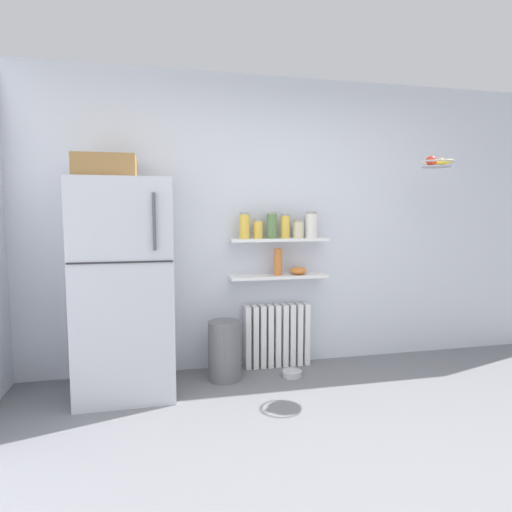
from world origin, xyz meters
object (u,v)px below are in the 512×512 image
object	(u,v)px
refrigerator	(124,282)
storage_jar_3	(285,226)
storage_jar_5	(311,225)
vase	(278,262)
radiator	(277,335)
hanging_fruit_basket	(437,163)
storage_jar_4	(298,229)
pet_food_bowl	(292,373)
storage_jar_2	(272,225)
storage_jar_1	(258,229)
shelf_bowl	(298,271)
trash_bin	(225,350)
storage_jar_0	(244,226)

from	to	relation	value
refrigerator	storage_jar_3	bearing A→B (deg)	10.28
storage_jar_5	vase	world-z (taller)	storage_jar_5
radiator	storage_jar_3	xyz separation A→B (m)	(0.06, -0.03, 1.00)
refrigerator	hanging_fruit_basket	bearing A→B (deg)	-2.77
storage_jar_4	pet_food_bowl	distance (m)	1.26
storage_jar_2	vase	world-z (taller)	storage_jar_2
refrigerator	storage_jar_4	bearing A→B (deg)	9.45
storage_jar_4	storage_jar_5	world-z (taller)	storage_jar_5
storage_jar_1	storage_jar_4	xyz separation A→B (m)	(0.37, -0.00, -0.00)
storage_jar_2	shelf_bowl	size ratio (longest dim) A/B	1.53
refrigerator	shelf_bowl	bearing A→B (deg)	9.42
radiator	trash_bin	size ratio (longest dim) A/B	1.21
shelf_bowl	storage_jar_3	bearing A→B (deg)	180.00
storage_jar_2	trash_bin	bearing A→B (deg)	-157.81
storage_jar_0	vase	bearing A→B (deg)	-0.00
radiator	storage_jar_3	world-z (taller)	storage_jar_3
shelf_bowl	pet_food_bowl	distance (m)	0.90
storage_jar_2	pet_food_bowl	distance (m)	1.30
radiator	storage_jar_2	distance (m)	1.01
storage_jar_1	pet_food_bowl	bearing A→B (deg)	-47.07
storage_jar_2	hanging_fruit_basket	bearing A→B (deg)	-15.37
storage_jar_5	trash_bin	xyz separation A→B (m)	(-0.82, -0.19, -1.04)
refrigerator	vase	bearing A→B (deg)	10.77
hanging_fruit_basket	radiator	bearing A→B (deg)	162.72
storage_jar_0	pet_food_bowl	xyz separation A→B (m)	(0.36, -0.26, -1.26)
storage_jar_1	storage_jar_2	xyz separation A→B (m)	(0.12, -0.00, 0.03)
vase	storage_jar_5	bearing A→B (deg)	-0.00
pet_food_bowl	storage_jar_5	bearing A→B (deg)	45.49
storage_jar_5	radiator	bearing A→B (deg)	174.42
radiator	hanging_fruit_basket	xyz separation A→B (m)	(1.30, -0.40, 1.54)
storage_jar_0	trash_bin	xyz separation A→B (m)	(-0.21, -0.19, -1.04)
storage_jar_5	storage_jar_4	bearing A→B (deg)	180.00
pet_food_bowl	storage_jar_4	bearing A→B (deg)	63.22
shelf_bowl	vase	bearing A→B (deg)	180.00
storage_jar_5	storage_jar_2	bearing A→B (deg)	180.00
pet_food_bowl	refrigerator	bearing A→B (deg)	179.62
vase	trash_bin	xyz separation A→B (m)	(-0.52, -0.19, -0.72)
storage_jar_4	vase	size ratio (longest dim) A/B	0.68
storage_jar_1	storage_jar_2	distance (m)	0.13
storage_jar_1	radiator	bearing A→B (deg)	9.25
storage_jar_5	pet_food_bowl	world-z (taller)	storage_jar_5
storage_jar_2	storage_jar_0	bearing A→B (deg)	180.00
storage_jar_4	vase	distance (m)	0.35
radiator	storage_jar_1	distance (m)	0.99
storage_jar_5	vase	xyz separation A→B (m)	(-0.31, 0.00, -0.33)
radiator	storage_jar_4	bearing A→B (deg)	-9.25
shelf_bowl	trash_bin	bearing A→B (deg)	-165.24
storage_jar_1	pet_food_bowl	distance (m)	1.28
refrigerator	storage_jar_0	distance (m)	1.11
refrigerator	vase	world-z (taller)	refrigerator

